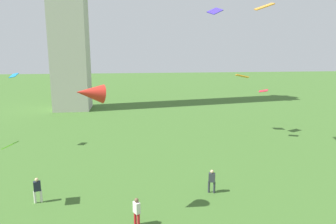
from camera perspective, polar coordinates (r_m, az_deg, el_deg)
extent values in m
cylinder|color=silver|center=(23.50, -21.61, -13.72)|extent=(0.16, 0.16, 0.83)
cylinder|color=silver|center=(23.50, -22.56, -13.79)|extent=(0.16, 0.16, 0.83)
cube|color=#1E2333|center=(23.20, -22.23, -12.09)|extent=(0.50, 0.37, 0.66)
sphere|color=#D8AD84|center=(23.03, -22.31, -11.07)|extent=(0.24, 0.24, 0.24)
cylinder|color=#2D3338|center=(23.40, 7.28, -13.07)|extent=(0.15, 0.15, 0.82)
cylinder|color=#2D3338|center=(23.38, 8.22, -13.13)|extent=(0.15, 0.15, 0.82)
cube|color=#2D3338|center=(23.09, 7.80, -11.45)|extent=(0.50, 0.39, 0.65)
sphere|color=#D8AD84|center=(22.93, 7.83, -10.43)|extent=(0.24, 0.24, 0.24)
cylinder|color=red|center=(19.58, -5.84, -18.24)|extent=(0.16, 0.16, 0.84)
cylinder|color=red|center=(19.29, -5.25, -18.73)|extent=(0.16, 0.16, 0.84)
cube|color=silver|center=(19.07, -5.59, -16.53)|extent=(0.45, 0.52, 0.66)
sphere|color=brown|center=(18.86, -5.62, -15.32)|extent=(0.24, 0.24, 0.24)
cone|color=red|center=(18.09, -13.69, 3.30)|extent=(1.89, 1.57, 1.26)
cube|color=orange|center=(32.73, 16.73, 17.49)|extent=(1.81, 1.51, 0.83)
cube|color=#4430C5|center=(35.31, 8.35, 17.31)|extent=(1.78, 1.51, 0.89)
cube|color=#187CBD|center=(34.32, -25.71, 5.87)|extent=(0.76, 1.01, 0.46)
cube|color=#63B92D|center=(21.95, -26.21, -5.30)|extent=(0.71, 1.13, 0.52)
cube|color=red|center=(36.32, 16.58, 3.63)|extent=(1.12, 1.02, 0.35)
cube|color=orange|center=(38.50, 13.04, 6.23)|extent=(1.55, 1.23, 0.56)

